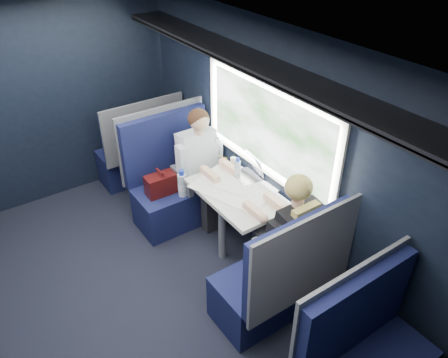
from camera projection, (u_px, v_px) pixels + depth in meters
ground at (145, 293)px, 4.11m from camera, size 2.80×4.20×0.01m
room_shell at (129, 157)px, 3.30m from camera, size 3.00×4.40×2.40m
table at (235, 199)px, 4.23m from camera, size 0.62×1.00×0.74m
seat_bay_near at (176, 185)px, 4.87m from camera, size 1.04×0.62×1.26m
seat_bay_far at (278, 281)px, 3.68m from camera, size 1.04×0.62×1.26m
seat_row_front at (140, 151)px, 5.52m from camera, size 1.04×0.51×1.16m
man at (203, 162)px, 4.71m from camera, size 0.53×0.56×1.32m
woman at (290, 231)px, 3.74m from camera, size 0.53×0.56×1.32m
papers at (234, 187)px, 4.26m from camera, size 0.76×0.90×0.01m
laptop at (250, 171)px, 4.41m from camera, size 0.26×0.33×0.22m
bottle_small at (238, 168)px, 4.37m from camera, size 0.06×0.06×0.22m
cup at (233, 161)px, 4.60m from camera, size 0.06×0.06×0.08m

